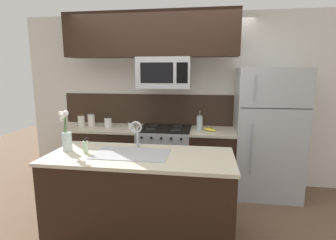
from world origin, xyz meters
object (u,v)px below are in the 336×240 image
refrigerator (267,133)px  storage_jar_tall (81,121)px  stove_range (165,158)px  storage_jar_medium (91,120)px  french_press (200,122)px  storage_jar_squat (131,125)px  storage_jar_short (108,122)px  flower_vase (66,137)px  microwave (164,73)px  banana_bunch (210,130)px  sink_faucet (136,131)px  dish_soap_bottle (86,147)px

refrigerator → storage_jar_tall: 2.74m
stove_range → storage_jar_medium: storage_jar_medium is taller
storage_jar_tall → french_press: french_press is taller
stove_range → storage_jar_squat: storage_jar_squat is taller
storage_jar_short → flower_vase: 1.25m
refrigerator → flower_vase: size_ratio=4.07×
storage_jar_short → stove_range: bearing=-0.5°
microwave → storage_jar_tall: microwave is taller
storage_jar_short → banana_bunch: size_ratio=0.83×
microwave → sink_faucet: size_ratio=2.43×
sink_faucet → storage_jar_short: bearing=125.0°
banana_bunch → sink_faucet: size_ratio=0.62×
storage_jar_squat → sink_faucet: 1.10m
stove_range → flower_vase: size_ratio=2.12×
sink_faucet → microwave: bearing=81.9°
microwave → banana_bunch: 1.03m
stove_range → storage_jar_short: (-0.88, 0.01, 0.53)m
banana_bunch → flower_vase: 1.92m
storage_jar_tall → sink_faucet: 1.54m
refrigerator → storage_jar_short: bearing=-179.7°
storage_jar_tall → stove_range: bearing=1.0°
storage_jar_short → storage_jar_squat: (0.37, -0.02, -0.03)m
storage_jar_short → refrigerator: bearing=0.3°
stove_range → french_press: (0.51, 0.06, 0.55)m
storage_jar_tall → sink_faucet: size_ratio=0.61×
storage_jar_medium → dish_soap_bottle: size_ratio=1.11×
storage_jar_medium → stove_range: bearing=-1.7°
sink_faucet → dish_soap_bottle: size_ratio=1.85×
microwave → sink_faucet: bearing=-98.1°
storage_jar_squat → dish_soap_bottle: bearing=-95.0°
microwave → french_press: bearing=9.1°
french_press → sink_faucet: bearing=-120.6°
refrigerator → storage_jar_tall: refrigerator is taller
microwave → refrigerator: bearing=1.6°
storage_jar_squat → banana_bunch: storage_jar_squat is taller
storage_jar_squat → dish_soap_bottle: size_ratio=0.63×
stove_range → flower_vase: (-0.85, -1.24, 0.60)m
banana_bunch → flower_vase: bearing=-142.0°
storage_jar_medium → sink_faucet: bearing=-46.6°
sink_faucet → dish_soap_bottle: bearing=-151.9°
sink_faucet → stove_range: bearing=82.1°
storage_jar_squat → flower_vase: 1.28m
storage_jar_tall → banana_bunch: 1.95m
storage_jar_squat → dish_soap_bottle: dish_soap_bottle is taller
storage_jar_squat → dish_soap_bottle: (-0.11, -1.28, 0.02)m
flower_vase → sink_faucet: bearing=15.8°
microwave → storage_jar_tall: 1.48m
stove_range → refrigerator: refrigerator is taller
storage_jar_medium → french_press: bearing=0.9°
storage_jar_medium → sink_faucet: 1.48m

